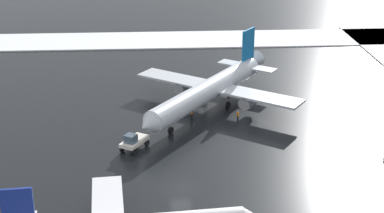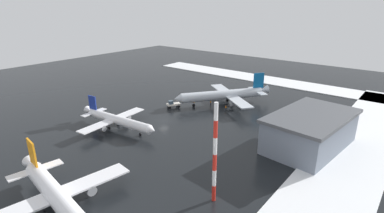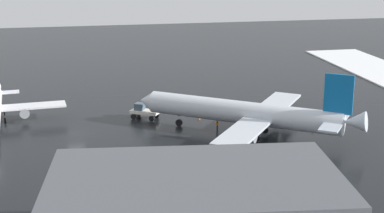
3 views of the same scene
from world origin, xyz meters
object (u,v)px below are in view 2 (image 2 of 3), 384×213
airplane_foreground_jet (117,120)px  pushback_tug (173,104)px  ground_crew_by_nose_gear (226,107)px  ground_crew_beside_wing (211,102)px  antenna_mast (215,154)px  airplane_distant_tail (59,200)px  cargo_hangar (310,131)px  airplane_parked_starboard (224,95)px  traffic_cone_near_nose (194,102)px  traffic_cone_mid_line (240,97)px

airplane_foreground_jet → pushback_tug: bearing=84.8°
airplane_foreground_jet → ground_crew_by_nose_gear: size_ratio=16.02×
ground_crew_beside_wing → antenna_mast: bearing=-114.2°
airplane_distant_tail → ground_crew_by_nose_gear: bearing=104.3°
airplane_foreground_jet → cargo_hangar: bearing=20.7°
pushback_tug → ground_crew_by_nose_gear: (9.06, -15.72, -0.31)m
antenna_mast → airplane_parked_starboard: bearing=30.9°
pushback_tug → traffic_cone_near_nose: bearing=-164.0°
airplane_parked_starboard → airplane_foreground_jet: airplane_parked_starboard is taller
pushback_tug → antenna_mast: size_ratio=0.27×
airplane_parked_starboard → airplane_distant_tail: (-66.96, -10.52, -0.24)m
traffic_cone_mid_line → cargo_hangar: bearing=-126.6°
airplane_distant_tail → ground_crew_by_nose_gear: (61.94, 6.62, -2.26)m
airplane_parked_starboard → pushback_tug: bearing=-4.3°
ground_crew_beside_wing → antenna_mast: 54.42m
ground_crew_beside_wing → traffic_cone_mid_line: size_ratio=3.11×
cargo_hangar → traffic_cone_mid_line: (25.19, 33.88, -4.17)m
antenna_mast → traffic_cone_mid_line: antenna_mast is taller
airplane_distant_tail → airplane_foreground_jet: airplane_distant_tail is taller
antenna_mast → airplane_distant_tail: bearing=137.7°
airplane_parked_starboard → ground_crew_beside_wing: (-3.82, 3.17, -2.50)m
airplane_foreground_jet → antenna_mast: size_ratio=1.45×
airplane_foreground_jet → cargo_hangar: size_ratio=1.03×
airplane_parked_starboard → traffic_cone_mid_line: 10.61m
ground_crew_beside_wing → traffic_cone_near_nose: (-1.51, 6.23, -0.70)m
airplane_parked_starboard → ground_crew_by_nose_gear: bearing=73.6°
airplane_foreground_jet → cargo_hangar: 51.68m
airplane_foreground_jet → airplane_parked_starboard: bearing=67.4°
cargo_hangar → traffic_cone_mid_line: cargo_hangar is taller
airplane_distant_tail → airplane_parked_starboard: bearing=107.1°
airplane_distant_tail → ground_crew_by_nose_gear: 62.33m
airplane_parked_starboard → airplane_distant_tail: bearing=44.6°
antenna_mast → cargo_hangar: antenna_mast is taller
airplane_parked_starboard → traffic_cone_near_nose: size_ratio=55.25×
airplane_foreground_jet → traffic_cone_mid_line: size_ratio=49.82×
airplane_parked_starboard → traffic_cone_mid_line: size_ratio=55.25×
ground_crew_by_nose_gear → traffic_cone_mid_line: bearing=73.7°
cargo_hangar → pushback_tug: bearing=95.3°
airplane_parked_starboard → traffic_cone_near_nose: bearing=-24.8°
cargo_hangar → traffic_cone_mid_line: 42.42m
airplane_distant_tail → cargo_hangar: size_ratio=1.24×
cargo_hangar → traffic_cone_near_nose: cargo_hangar is taller
ground_crew_beside_wing → cargo_hangar: bearing=-76.7°
traffic_cone_near_nose → airplane_parked_starboard: bearing=-60.5°
ground_crew_beside_wing → traffic_cone_near_nose: ground_crew_beside_wing is taller
airplane_parked_starboard → pushback_tug: airplane_parked_starboard is taller
airplane_parked_starboard → ground_crew_by_nose_gear: (-5.02, -3.91, -2.50)m
airplane_parked_starboard → cargo_hangar: size_ratio=1.14×
pushback_tug → ground_crew_by_nose_gear: bearing=151.4°
traffic_cone_mid_line → airplane_parked_starboard: bearing=175.7°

